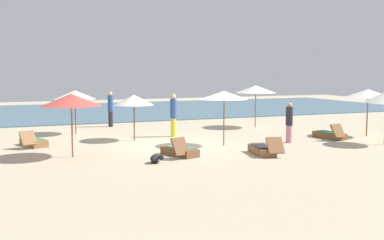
# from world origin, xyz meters

# --- Properties ---
(ground_plane) EXTENTS (60.00, 60.00, 0.00)m
(ground_plane) POSITION_xyz_m (0.00, 0.00, 0.00)
(ground_plane) COLOR #BCAD8E
(ocean_water) EXTENTS (48.00, 16.00, 0.06)m
(ocean_water) POSITION_xyz_m (0.00, 17.00, 0.03)
(ocean_water) COLOR #476B7F
(ocean_water) RESTS_ON ground_plane
(umbrella_0) EXTENTS (2.07, 2.07, 2.17)m
(umbrella_0) POSITION_xyz_m (9.19, -0.42, 1.97)
(umbrella_0) COLOR brown
(umbrella_0) RESTS_ON ground_plane
(umbrella_1) EXTENTS (2.07, 2.07, 2.23)m
(umbrella_1) POSITION_xyz_m (-4.16, -0.75, 2.01)
(umbrella_1) COLOR brown
(umbrella_1) RESTS_ON ground_plane
(umbrella_2) EXTENTS (1.90, 1.90, 2.22)m
(umbrella_2) POSITION_xyz_m (1.86, -0.44, 2.04)
(umbrella_2) COLOR brown
(umbrella_2) RESTS_ON ground_plane
(umbrella_3) EXTENTS (1.71, 1.71, 1.98)m
(umbrella_3) POSITION_xyz_m (-1.14, 2.26, 1.76)
(umbrella_3) COLOR brown
(umbrella_3) RESTS_ON ground_plane
(umbrella_4) EXTENTS (2.15, 2.15, 2.23)m
(umbrella_4) POSITION_xyz_m (6.04, 4.41, 2.03)
(umbrella_4) COLOR olive
(umbrella_4) RESTS_ON ground_plane
(umbrella_7) EXTENTS (1.96, 1.96, 2.09)m
(umbrella_7) POSITION_xyz_m (-3.23, 5.21, 1.87)
(umbrella_7) COLOR brown
(umbrella_7) RESTS_ON ground_plane
(lounger_0) EXTENTS (0.89, 1.76, 0.70)m
(lounger_0) POSITION_xyz_m (2.30, -2.83, 0.18)
(lounger_0) COLOR brown
(lounger_0) RESTS_ON ground_plane
(lounger_1) EXTENTS (1.09, 1.73, 0.74)m
(lounger_1) POSITION_xyz_m (-0.58, -1.93, 0.18)
(lounger_1) COLOR brown
(lounger_1) RESTS_ON ground_plane
(lounger_2) EXTENTS (1.11, 1.78, 0.69)m
(lounger_2) POSITION_xyz_m (-5.32, 2.22, 0.18)
(lounger_2) COLOR olive
(lounger_2) RESTS_ON ground_plane
(lounger_3) EXTENTS (0.81, 1.72, 0.72)m
(lounger_3) POSITION_xyz_m (7.06, -0.50, 0.18)
(lounger_3) COLOR brown
(lounger_3) RESTS_ON ground_plane
(person_0) EXTENTS (0.41, 0.41, 1.89)m
(person_0) POSITION_xyz_m (-1.08, 7.49, 0.98)
(person_0) COLOR #26262D
(person_0) RESTS_ON ground_plane
(person_1) EXTENTS (0.40, 0.40, 1.96)m
(person_1) POSITION_xyz_m (0.81, 2.70, 1.02)
(person_1) COLOR yellow
(person_1) RESTS_ON ground_plane
(person_2) EXTENTS (0.37, 0.37, 1.70)m
(person_2) POSITION_xyz_m (4.72, -0.80, 0.87)
(person_2) COLOR #D17299
(person_2) RESTS_ON ground_plane
(dog) EXTENTS (0.54, 0.60, 0.30)m
(dog) POSITION_xyz_m (-1.76, -2.85, 0.16)
(dog) COLOR black
(dog) RESTS_ON ground_plane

